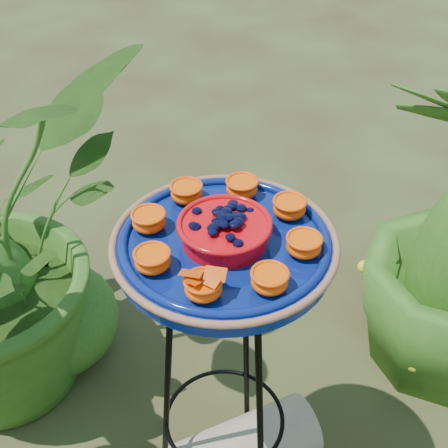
{
  "coord_description": "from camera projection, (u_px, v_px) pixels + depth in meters",
  "views": [
    {
      "loc": [
        0.06,
        -0.8,
        1.63
      ],
      "look_at": [
        0.03,
        0.13,
        0.89
      ],
      "focal_mm": 50.0,
      "sensor_mm": 36.0,
      "label": 1
    }
  ],
  "objects": [
    {
      "name": "tripod_stand",
      "position": [
        224.0,
        363.0,
        1.41
      ],
      "size": [
        0.39,
        0.39,
        0.83
      ],
      "rotation": [
        0.0,
        0.0,
        -0.39
      ],
      "color": "black",
      "rests_on": "ground"
    },
    {
      "name": "feeder_dish",
      "position": [
        224.0,
        241.0,
        1.19
      ],
      "size": [
        0.55,
        0.55,
        0.1
      ],
      "rotation": [
        0.0,
        0.0,
        -0.39
      ],
      "color": "navy",
      "rests_on": "tripod_stand"
    }
  ]
}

